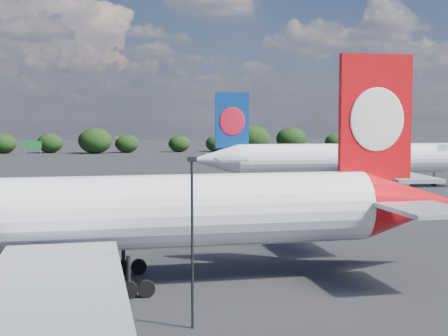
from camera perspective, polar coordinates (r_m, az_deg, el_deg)
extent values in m
plane|color=black|center=(100.62, -14.19, -2.50)|extent=(500.00, 500.00, 0.00)
cylinder|color=white|center=(45.71, -11.74, -4.10)|extent=(41.18, 6.49, 5.40)
cone|color=red|center=(52.17, 16.74, -3.12)|extent=(8.78, 5.63, 5.40)
cube|color=red|center=(50.22, 13.68, 4.56)|extent=(5.95, 0.70, 9.72)
ellipsoid|color=white|center=(49.93, 13.84, 4.34)|extent=(4.54, 0.34, 4.97)
ellipsoid|color=white|center=(50.51, 13.51, 4.34)|extent=(4.54, 0.34, 4.97)
cube|color=#9CA0A4|center=(45.94, 17.98, -3.64)|extent=(5.03, 6.61, 0.32)
cube|color=#9CA0A4|center=(56.43, 11.91, -2.01)|extent=(5.03, 6.61, 0.32)
cube|color=#9CA0A4|center=(32.36, -15.35, -10.93)|extent=(7.60, 21.79, 0.59)
cube|color=#9CA0A4|center=(59.88, -13.91, -3.75)|extent=(7.60, 21.79, 0.59)
cylinder|color=red|center=(38.10, -18.17, -10.81)|extent=(5.48, 3.06, 2.92)
cube|color=#9CA0A4|center=(37.91, -18.20, -9.71)|extent=(2.38, 0.39, 1.30)
cylinder|color=red|center=(54.90, -16.31, -6.04)|extent=(5.48, 3.06, 2.92)
cube|color=#9CA0A4|center=(54.76, -16.33, -5.27)|extent=(2.38, 0.39, 1.30)
cylinder|color=black|center=(43.35, -8.72, -9.64)|extent=(0.31, 0.31, 2.70)
cylinder|color=black|center=(43.61, -8.70, -10.94)|extent=(1.20, 0.52, 1.19)
cylinder|color=black|center=(43.69, -7.12, -10.89)|extent=(1.20, 0.52, 1.19)
cylinder|color=black|center=(49.65, -9.19, -7.81)|extent=(0.31, 0.31, 2.70)
cylinder|color=black|center=(49.88, -9.17, -8.96)|extent=(1.20, 0.52, 1.19)
cylinder|color=black|center=(49.95, -7.79, -8.92)|extent=(1.20, 0.52, 1.19)
cylinder|color=white|center=(110.31, 11.44, 0.86)|extent=(39.57, 7.23, 5.18)
cone|color=white|center=(104.94, -0.94, 0.77)|extent=(8.54, 5.60, 5.18)
cube|color=navy|center=(105.12, 0.74, 4.39)|extent=(5.71, 0.82, 9.32)
ellipsoid|color=red|center=(104.81, 0.76, 4.29)|extent=(4.35, 0.43, 4.76)
ellipsoid|color=red|center=(105.42, 0.71, 4.29)|extent=(4.35, 0.43, 4.76)
cube|color=#9CA0A4|center=(99.55, 0.63, 0.80)|extent=(4.98, 6.45, 0.31)
cube|color=#9CA0A4|center=(110.81, -0.23, 1.19)|extent=(4.98, 6.45, 0.31)
cube|color=#9CA0A4|center=(98.64, 15.12, -0.61)|extent=(7.81, 21.04, 0.57)
cube|color=#9CA0A4|center=(123.81, 10.29, 0.52)|extent=(7.81, 21.04, 0.57)
cylinder|color=#9CA0A4|center=(104.32, 15.06, -1.07)|extent=(5.32, 3.06, 2.80)
cube|color=#9CA0A4|center=(104.25, 15.06, -0.67)|extent=(2.29, 0.43, 1.24)
cylinder|color=#9CA0A4|center=(119.70, 11.99, -0.30)|extent=(5.32, 3.06, 2.80)
cube|color=#9CA0A4|center=(119.64, 12.00, 0.05)|extent=(2.29, 0.43, 1.24)
cylinder|color=black|center=(107.01, 10.91, -1.19)|extent=(0.30, 0.30, 2.59)
cylinder|color=black|center=(107.11, 10.90, -1.71)|extent=(1.16, 0.53, 1.14)
cylinder|color=black|center=(106.75, 10.32, -1.73)|extent=(1.16, 0.53, 1.14)
cylinder|color=black|center=(112.88, 9.90, -0.87)|extent=(0.30, 0.30, 2.59)
cylinder|color=black|center=(112.98, 9.89, -1.37)|extent=(1.16, 0.53, 1.14)
cylinder|color=black|center=(112.64, 9.34, -1.38)|extent=(1.16, 0.53, 1.14)
cylinder|color=black|center=(116.61, 18.64, -0.90)|extent=(0.26, 0.26, 2.59)
cylinder|color=black|center=(116.71, 18.63, -1.41)|extent=(0.95, 0.41, 0.93)
cylinder|color=black|center=(36.28, -2.92, -7.13)|extent=(0.16, 0.16, 9.74)
cube|color=black|center=(35.59, -2.96, 0.81)|extent=(0.55, 0.30, 0.28)
cube|color=#156924|center=(217.22, -17.12, 2.04)|extent=(6.00, 0.30, 2.60)
cylinder|color=gray|center=(217.62, -17.76, 1.45)|extent=(0.20, 0.20, 2.00)
cylinder|color=gray|center=(217.06, -16.45, 1.48)|extent=(0.20, 0.20, 2.00)
cube|color=gold|center=(221.90, -9.22, 2.45)|extent=(5.00, 0.30, 3.00)
cylinder|color=gray|center=(222.02, -9.21, 1.74)|extent=(0.30, 0.30, 2.50)
ellipsoid|color=black|center=(225.56, -19.52, 2.12)|extent=(8.79, 7.44, 6.76)
ellipsoid|color=black|center=(224.64, -15.62, 2.21)|extent=(8.81, 7.46, 6.78)
ellipsoid|color=black|center=(217.23, -11.71, 2.47)|extent=(11.41, 9.65, 8.77)
ellipsoid|color=black|center=(220.20, -8.88, 2.21)|extent=(8.19, 6.93, 6.30)
ellipsoid|color=black|center=(222.33, -4.12, 2.23)|extent=(7.69, 6.50, 5.91)
ellipsoid|color=black|center=(223.81, -0.74, 2.25)|extent=(7.60, 6.43, 5.85)
ellipsoid|color=black|center=(224.56, 2.70, 2.70)|extent=(12.12, 10.25, 9.32)
ellipsoid|color=black|center=(233.04, 6.15, 2.67)|extent=(11.27, 9.54, 8.67)
ellipsoid|color=black|center=(238.52, 10.14, 2.37)|extent=(8.04, 6.81, 6.19)
ellipsoid|color=black|center=(239.58, 14.38, 2.53)|extent=(10.51, 8.89, 8.09)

